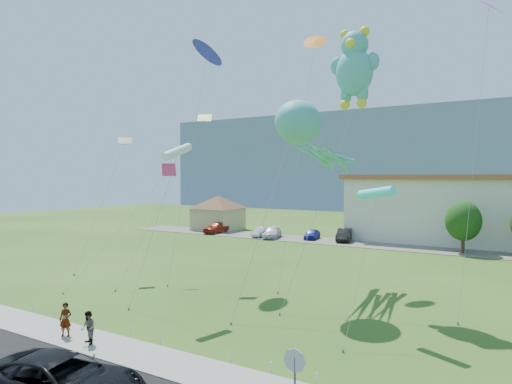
% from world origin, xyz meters
% --- Properties ---
extents(ground, '(160.00, 160.00, 0.00)m').
position_xyz_m(ground, '(0.00, 0.00, 0.00)').
color(ground, '#2A4D15').
rests_on(ground, ground).
extents(sidewalk, '(80.00, 2.50, 0.10)m').
position_xyz_m(sidewalk, '(0.00, -2.75, 0.05)').
color(sidewalk, gray).
rests_on(sidewalk, ground).
extents(parking_strip, '(70.00, 6.00, 0.06)m').
position_xyz_m(parking_strip, '(0.00, 35.00, 0.03)').
color(parking_strip, '#59544C').
rests_on(parking_strip, ground).
extents(hill_ridge, '(160.00, 50.00, 25.00)m').
position_xyz_m(hill_ridge, '(0.00, 120.00, 12.50)').
color(hill_ridge, slate).
rests_on(hill_ridge, ground).
extents(pavilion, '(9.20, 9.20, 5.00)m').
position_xyz_m(pavilion, '(-24.00, 38.00, 3.02)').
color(pavilion, tan).
rests_on(pavilion, ground).
extents(stop_sign, '(0.80, 0.07, 2.50)m').
position_xyz_m(stop_sign, '(9.50, -4.21, 1.87)').
color(stop_sign, slate).
rests_on(stop_sign, ground).
extents(rope_fence, '(26.05, 0.05, 0.50)m').
position_xyz_m(rope_fence, '(0.00, -1.30, 0.25)').
color(rope_fence, white).
rests_on(rope_fence, ground).
extents(tree_near, '(3.60, 3.60, 5.47)m').
position_xyz_m(tree_near, '(10.00, 34.00, 3.39)').
color(tree_near, '#3F2B19').
rests_on(tree_near, ground).
extents(suv, '(6.64, 3.91, 1.73)m').
position_xyz_m(suv, '(2.13, -7.44, 0.93)').
color(suv, black).
rests_on(suv, road).
extents(pedestrian_left, '(0.72, 0.63, 1.66)m').
position_xyz_m(pedestrian_left, '(-3.68, -2.99, 0.93)').
color(pedestrian_left, gray).
rests_on(pedestrian_left, sidewalk).
extents(pedestrian_right, '(0.92, 0.83, 1.55)m').
position_xyz_m(pedestrian_right, '(-1.81, -3.13, 0.88)').
color(pedestrian_right, gray).
rests_on(pedestrian_right, sidewalk).
extents(parked_car_red, '(2.01, 4.65, 1.56)m').
position_xyz_m(parked_car_red, '(-21.71, 34.37, 0.84)').
color(parked_car_red, '#A02A13').
rests_on(parked_car_red, parking_strip).
extents(parked_car_silver, '(1.79, 3.87, 1.23)m').
position_xyz_m(parked_car_silver, '(-14.37, 34.16, 0.67)').
color(parked_car_silver, '#B8B7BE').
rests_on(parked_car_silver, parking_strip).
extents(parked_car_white, '(3.19, 5.02, 1.35)m').
position_xyz_m(parked_car_white, '(-12.58, 34.05, 0.74)').
color(parked_car_white, silver).
rests_on(parked_car_white, parking_strip).
extents(parked_car_blue, '(1.98, 3.81, 1.24)m').
position_xyz_m(parked_car_blue, '(-7.67, 35.61, 0.68)').
color(parked_car_blue, '#1B2094').
rests_on(parked_car_blue, parking_strip).
extents(parked_car_black, '(2.65, 4.87, 1.52)m').
position_xyz_m(parked_car_black, '(-3.51, 35.91, 0.82)').
color(parked_car_black, black).
rests_on(parked_car_black, parking_strip).
extents(octopus_kite, '(2.83, 13.40, 12.89)m').
position_xyz_m(octopus_kite, '(3.02, 10.68, 10.73)').
color(octopus_kite, '#45AC9C').
rests_on(octopus_kite, ground).
extents(teddy_bear_kite, '(3.82, 7.62, 17.78)m').
position_xyz_m(teddy_bear_kite, '(5.74, 12.23, 15.27)').
color(teddy_bear_kite, '#45AC9C').
rests_on(teddy_bear_kite, ground).
extents(small_kite_cyan, '(0.62, 5.07, 7.58)m').
position_xyz_m(small_kite_cyan, '(9.05, 6.18, 7.09)').
color(small_kite_cyan, '#38FDFF').
rests_on(small_kite_cyan, ground).
extents(small_kite_white, '(2.46, 3.15, 9.92)m').
position_xyz_m(small_kite_white, '(-2.42, 3.92, 9.41)').
color(small_kite_white, white).
rests_on(small_kite_white, ground).
extents(small_kite_yellow, '(3.06, 7.80, 13.04)m').
position_xyz_m(small_kite_yellow, '(-6.57, 10.81, 11.04)').
color(small_kite_yellow, '#C2F038').
rests_on(small_kite_yellow, ground).
extents(small_kite_blue, '(1.80, 6.14, 18.80)m').
position_xyz_m(small_kite_blue, '(-6.94, 12.84, 17.67)').
color(small_kite_blue, '#2A28E5').
rests_on(small_kite_blue, ground).
extents(small_kite_orange, '(1.90, 8.93, 19.85)m').
position_xyz_m(small_kite_orange, '(0.38, 17.82, 18.65)').
color(small_kite_orange, orange).
rests_on(small_kite_orange, ground).
extents(small_kite_black, '(3.05, 4.06, 11.40)m').
position_xyz_m(small_kite_black, '(-13.37, 9.42, 9.76)').
color(small_kite_black, black).
rests_on(small_kite_black, ground).
extents(small_kite_pink, '(2.94, 8.79, 8.96)m').
position_xyz_m(small_kite_pink, '(-9.07, 9.42, 7.57)').
color(small_kite_pink, '#FF3860').
rests_on(small_kite_pink, ground).
extents(small_kite_purple, '(1.80, 7.00, 19.52)m').
position_xyz_m(small_kite_purple, '(13.38, 15.29, 18.35)').
color(small_kite_purple, purple).
rests_on(small_kite_purple, ground).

